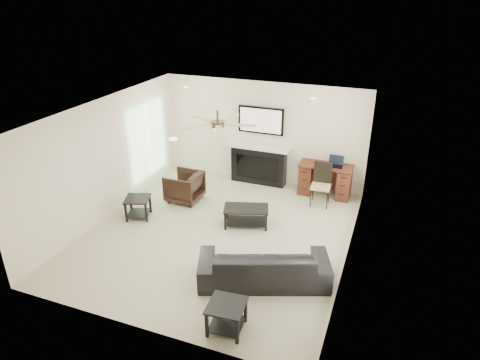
{
  "coord_description": "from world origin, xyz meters",
  "views": [
    {
      "loc": [
        3.0,
        -6.65,
        4.54
      ],
      "look_at": [
        0.36,
        0.29,
        1.12
      ],
      "focal_mm": 32.0,
      "sensor_mm": 36.0,
      "label": 1
    }
  ],
  "objects_px": {
    "sofa": "(264,265)",
    "fireplace_unit": "(259,147)",
    "coffee_table": "(246,216)",
    "desk": "(325,180)",
    "armchair": "(184,187)"
  },
  "relations": [
    {
      "from": "armchair",
      "to": "fireplace_unit",
      "type": "distance_m",
      "value": 2.06
    },
    {
      "from": "sofa",
      "to": "desk",
      "type": "distance_m",
      "value": 3.59
    },
    {
      "from": "coffee_table",
      "to": "desk",
      "type": "distance_m",
      "value": 2.33
    },
    {
      "from": "coffee_table",
      "to": "fireplace_unit",
      "type": "bearing_deg",
      "value": 84.16
    },
    {
      "from": "sofa",
      "to": "armchair",
      "type": "relative_size",
      "value": 2.89
    },
    {
      "from": "armchair",
      "to": "fireplace_unit",
      "type": "xyz_separation_m",
      "value": [
        1.27,
        1.5,
        0.62
      ]
    },
    {
      "from": "armchair",
      "to": "desk",
      "type": "height_order",
      "value": "desk"
    },
    {
      "from": "fireplace_unit",
      "to": "desk",
      "type": "distance_m",
      "value": 1.77
    },
    {
      "from": "coffee_table",
      "to": "fireplace_unit",
      "type": "xyz_separation_m",
      "value": [
        -0.43,
        2.05,
        0.75
      ]
    },
    {
      "from": "sofa",
      "to": "fireplace_unit",
      "type": "bearing_deg",
      "value": -90.69
    },
    {
      "from": "sofa",
      "to": "coffee_table",
      "type": "bearing_deg",
      "value": -81.32
    },
    {
      "from": "sofa",
      "to": "desk",
      "type": "relative_size",
      "value": 1.76
    },
    {
      "from": "armchair",
      "to": "fireplace_unit",
      "type": "relative_size",
      "value": 0.39
    },
    {
      "from": "coffee_table",
      "to": "armchair",
      "type": "bearing_deg",
      "value": 144.45
    },
    {
      "from": "coffee_table",
      "to": "desk",
      "type": "height_order",
      "value": "desk"
    }
  ]
}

